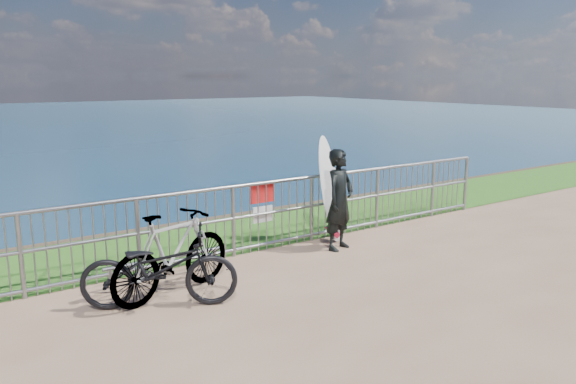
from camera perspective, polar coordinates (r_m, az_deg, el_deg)
grass_strip at (r=9.97m, az=-6.07°, el=-4.30°), size 120.00×120.00×0.00m
railing at (r=8.91m, az=-2.67°, el=-2.38°), size 10.06×0.10×1.13m
surfer at (r=8.98m, az=5.27°, el=-0.79°), size 0.69×0.56×1.62m
surfboard at (r=9.43m, az=4.33°, el=-0.08°), size 0.56×0.52×1.79m
bicycle_near at (r=6.95m, az=-12.95°, el=-7.56°), size 1.95×1.42×0.98m
bicycle_far at (r=7.26m, az=-11.67°, el=-6.15°), size 1.91×1.00×1.10m
bike_rack at (r=7.83m, az=-12.38°, el=-6.86°), size 1.68×0.05×0.35m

